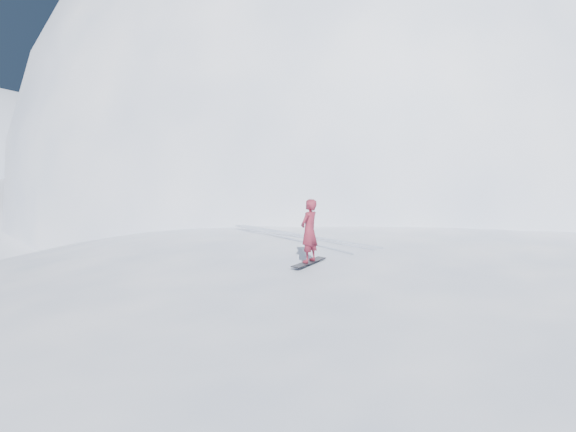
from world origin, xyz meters
name	(u,v)px	position (x,y,z in m)	size (l,w,h in m)	color
ground	(426,350)	(0.00, 0.00, 0.00)	(400.00, 400.00, 0.00)	white
near_ridge	(376,312)	(1.00, 3.00, 0.00)	(36.00, 28.00, 4.80)	white
summit_peak	(374,199)	(22.00, 26.00, 0.00)	(60.00, 56.00, 56.00)	white
peak_shoulder	(304,219)	(10.00, 20.00, 0.00)	(28.00, 24.00, 18.00)	white
wind_bumps	(358,330)	(-0.56, 2.12, 0.00)	(16.00, 14.40, 1.00)	white
snowboard	(309,262)	(-2.62, 1.74, 2.41)	(1.34, 0.25, 0.02)	black
snowboarder	(309,231)	(-2.62, 1.74, 3.24)	(0.60, 0.39, 1.64)	maroon
board_tracks	(296,236)	(-0.90, 4.87, 2.42)	(1.86, 5.98, 0.04)	silver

